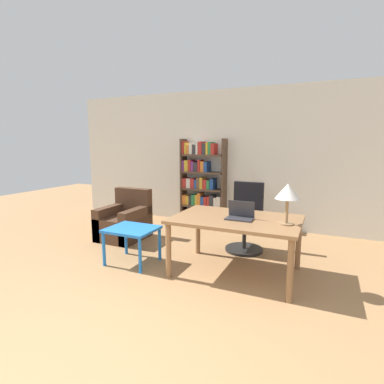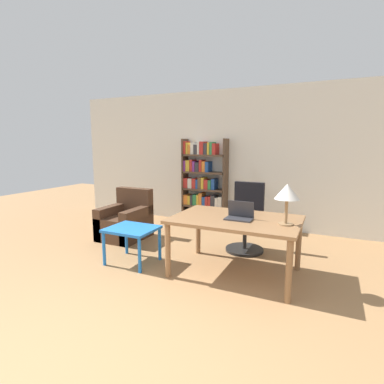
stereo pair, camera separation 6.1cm
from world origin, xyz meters
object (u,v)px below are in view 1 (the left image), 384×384
(desk, at_px, (236,224))
(side_table_blue, at_px, (132,233))
(armchair, at_px, (125,222))
(office_chair, at_px, (246,221))
(bookshelf, at_px, (201,185))
(laptop, at_px, (240,215))
(table_lamp, at_px, (288,193))

(desk, xyz_separation_m, side_table_blue, (-1.39, -0.26, -0.22))
(desk, height_order, armchair, armchair)
(office_chair, relative_size, side_table_blue, 1.61)
(bookshelf, bearing_deg, side_table_blue, -91.03)
(laptop, height_order, office_chair, office_chair)
(laptop, height_order, armchair, laptop)
(table_lamp, relative_size, side_table_blue, 0.72)
(table_lamp, bearing_deg, side_table_blue, -174.12)
(laptop, distance_m, side_table_blue, 1.51)
(office_chair, height_order, side_table_blue, office_chair)
(side_table_blue, height_order, bookshelf, bookshelf)
(table_lamp, height_order, bookshelf, bookshelf)
(laptop, xyz_separation_m, bookshelf, (-1.41, 2.13, 0.03))
(office_chair, distance_m, bookshelf, 1.74)
(laptop, relative_size, armchair, 0.38)
(table_lamp, distance_m, side_table_blue, 2.12)
(desk, relative_size, office_chair, 1.48)
(armchair, relative_size, bookshelf, 0.49)
(armchair, height_order, bookshelf, bookshelf)
(desk, bearing_deg, side_table_blue, -169.33)
(desk, xyz_separation_m, office_chair, (-0.11, 0.92, -0.19))
(side_table_blue, distance_m, armchair, 1.18)
(table_lamp, xyz_separation_m, armchair, (-2.78, 0.67, -0.82))
(armchair, bearing_deg, office_chair, 8.62)
(laptop, xyz_separation_m, side_table_blue, (-1.45, -0.22, -0.35))
(side_table_blue, bearing_deg, table_lamp, 5.88)
(side_table_blue, bearing_deg, bookshelf, 88.97)
(desk, xyz_separation_m, armchair, (-2.18, 0.61, -0.37))
(side_table_blue, xyz_separation_m, bookshelf, (0.04, 2.35, 0.37))
(office_chair, relative_size, bookshelf, 0.60)
(office_chair, xyz_separation_m, armchair, (-2.07, -0.31, -0.18))
(laptop, bearing_deg, desk, 145.14)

